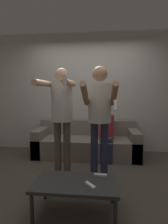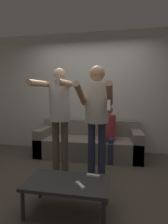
{
  "view_description": "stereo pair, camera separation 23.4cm",
  "coord_description": "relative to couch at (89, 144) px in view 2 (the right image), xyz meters",
  "views": [
    {
      "loc": [
        0.33,
        -2.52,
        1.31
      ],
      "look_at": [
        0.0,
        0.57,
        0.99
      ],
      "focal_mm": 28.0,
      "sensor_mm": 36.0,
      "label": 1
    },
    {
      "loc": [
        0.56,
        -2.49,
        1.31
      ],
      "look_at": [
        0.0,
        0.57,
        0.99
      ],
      "focal_mm": 28.0,
      "sensor_mm": 36.0,
      "label": 2
    }
  ],
  "objects": [
    {
      "name": "couch",
      "position": [
        0.0,
        0.0,
        0.0
      ],
      "size": [
        2.17,
        0.78,
        0.73
      ],
      "color": "slate",
      "rests_on": "ground_plane"
    },
    {
      "name": "ground_plane",
      "position": [
        -0.0,
        -1.12,
        -0.26
      ],
      "size": [
        14.0,
        14.0,
        0.0
      ],
      "primitive_type": "plane",
      "color": "#4C4238"
    },
    {
      "name": "person_standing_right",
      "position": [
        0.29,
        -1.07,
        0.83
      ],
      "size": [
        0.46,
        0.74,
        1.72
      ],
      "color": "#282D47",
      "rests_on": "ground_plane"
    },
    {
      "name": "remote_far",
      "position": [
        0.31,
        -1.68,
        0.11
      ],
      "size": [
        0.15,
        0.05,
        0.02
      ],
      "color": "white",
      "rests_on": "coffee_table"
    },
    {
      "name": "remote_near",
      "position": [
        0.21,
        -1.91,
        0.11
      ],
      "size": [
        0.12,
        0.14,
        0.02
      ],
      "color": "white",
      "rests_on": "coffee_table"
    },
    {
      "name": "person_standing_left",
      "position": [
        -0.29,
        -1.08,
        0.82
      ],
      "size": [
        0.45,
        0.79,
        1.7
      ],
      "color": "brown",
      "rests_on": "ground_plane"
    },
    {
      "name": "coffee_table",
      "position": [
        0.04,
        -1.83,
        0.06
      ],
      "size": [
        0.92,
        0.5,
        0.36
      ],
      "color": "#2D2D2D",
      "rests_on": "ground_plane"
    },
    {
      "name": "person_seated",
      "position": [
        0.41,
        -0.15,
        0.34
      ],
      "size": [
        0.31,
        0.53,
        1.1
      ],
      "color": "#282D47",
      "rests_on": "ground_plane"
    },
    {
      "name": "wall_back",
      "position": [
        -0.0,
        0.42,
        1.09
      ],
      "size": [
        6.4,
        0.06,
        2.7
      ],
      "color": "#B7B2A8",
      "rests_on": "ground_plane"
    }
  ]
}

